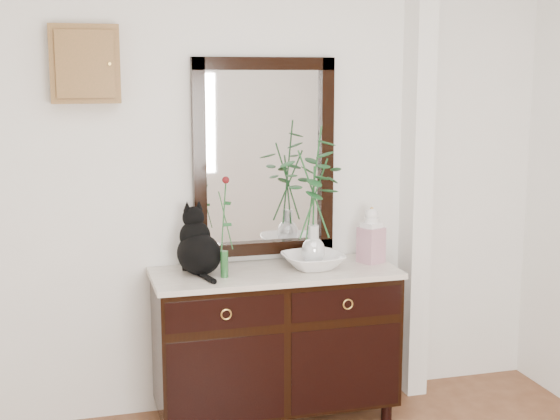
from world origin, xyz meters
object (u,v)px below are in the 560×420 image
object	(u,v)px
sideboard	(275,337)
cat	(199,240)
ginger_jar	(371,235)
lotus_bowl	(313,261)

from	to	relation	value
sideboard	cat	xyz separation A→B (m)	(-0.41, 0.04, 0.56)
cat	ginger_jar	distance (m)	0.98
sideboard	lotus_bowl	world-z (taller)	lotus_bowl
lotus_bowl	sideboard	bearing A→B (deg)	177.54
sideboard	lotus_bowl	xyz separation A→B (m)	(0.21, -0.01, 0.42)
cat	sideboard	bearing A→B (deg)	-20.00
sideboard	ginger_jar	size ratio (longest dim) A/B	4.17
sideboard	cat	world-z (taller)	cat
sideboard	ginger_jar	world-z (taller)	ginger_jar
cat	lotus_bowl	distance (m)	0.64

